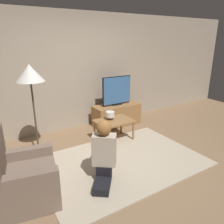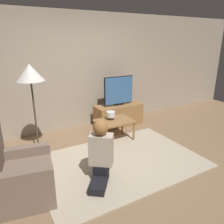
{
  "view_description": "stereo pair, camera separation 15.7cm",
  "coord_description": "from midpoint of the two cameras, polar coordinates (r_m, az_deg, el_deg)",
  "views": [
    {
      "loc": [
        -1.88,
        -2.72,
        2.02
      ],
      "look_at": [
        0.18,
        0.61,
        0.7
      ],
      "focal_mm": 35.0,
      "sensor_mm": 36.0,
      "label": 1
    },
    {
      "loc": [
        -1.75,
        -2.8,
        2.02
      ],
      "look_at": [
        0.18,
        0.61,
        0.7
      ],
      "focal_mm": 35.0,
      "sensor_mm": 36.0,
      "label": 2
    }
  ],
  "objects": [
    {
      "name": "tv_stand",
      "position": [
        5.33,
        2.54,
        -0.77
      ],
      "size": [
        1.14,
        0.47,
        0.51
      ],
      "color": "olive",
      "rests_on": "ground_plane"
    },
    {
      "name": "rug",
      "position": [
        3.87,
        3.34,
        -12.78
      ],
      "size": [
        2.72,
        1.85,
        0.02
      ],
      "color": "#BCAD93",
      "rests_on": "ground_plane"
    },
    {
      "name": "person_kneeling",
      "position": [
        3.19,
        -1.49,
        -10.1
      ],
      "size": [
        0.7,
        0.8,
        0.94
      ],
      "rotation": [
        0.0,
        0.0,
        2.49
      ],
      "color": "black",
      "rests_on": "rug"
    },
    {
      "name": "armchair",
      "position": [
        3.16,
        -21.74,
        -15.59
      ],
      "size": [
        0.89,
        0.91,
        0.98
      ],
      "rotation": [
        0.0,
        0.0,
        1.39
      ],
      "color": "#7A6656",
      "rests_on": "ground_plane"
    },
    {
      "name": "wall_back",
      "position": [
        5.08,
        -8.39,
        10.24
      ],
      "size": [
        10.0,
        0.06,
        2.6
      ],
      "color": "tan",
      "rests_on": "ground_plane"
    },
    {
      "name": "tv",
      "position": [
        5.16,
        2.61,
        5.56
      ],
      "size": [
        0.76,
        0.08,
        0.68
      ],
      "color": "black",
      "rests_on": "tv_stand"
    },
    {
      "name": "ground_plane",
      "position": [
        3.87,
        3.34,
        -12.88
      ],
      "size": [
        10.0,
        10.0,
        0.0
      ],
      "primitive_type": "plane",
      "color": "#896B4C"
    },
    {
      "name": "table_lamp",
      "position": [
        4.48,
        0.66,
        -0.74
      ],
      "size": [
        0.18,
        0.18,
        0.17
      ],
      "color": "#4C3823",
      "rests_on": "coffee_table"
    },
    {
      "name": "coffee_table",
      "position": [
        4.48,
        1.6,
        -2.83
      ],
      "size": [
        0.75,
        0.53,
        0.43
      ],
      "color": "olive",
      "rests_on": "ground_plane"
    },
    {
      "name": "floor_lamp",
      "position": [
        3.82,
        -19.43,
        8.64
      ],
      "size": [
        0.46,
        0.46,
        1.64
      ],
      "color": "#4C4233",
      "rests_on": "ground_plane"
    }
  ]
}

